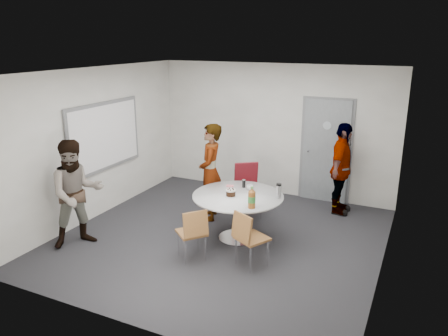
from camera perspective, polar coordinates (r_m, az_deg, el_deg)
The scene contains 15 objects.
floor at distance 7.32m, azimuth -0.33°, elevation -9.13°, with size 5.00×5.00×0.00m, color #242428.
ceiling at distance 6.60m, azimuth -0.37°, elevation 12.47°, with size 5.00×5.00×0.00m, color silver.
wall_back at distance 9.09m, azimuth 6.53°, elevation 4.95°, with size 5.00×5.00×0.00m, color beige.
wall_left at distance 8.20m, azimuth -16.32°, elevation 3.08°, with size 5.00×5.00×0.00m, color beige.
wall_right at distance 6.22m, azimuth 20.90°, elevation -1.63°, with size 5.00×5.00×0.00m, color beige.
wall_front at distance 4.83m, azimuth -13.39°, elevation -6.18°, with size 5.00×5.00×0.00m, color beige.
door at distance 8.86m, azimuth 13.15°, elevation 2.16°, with size 1.02×0.17×2.12m.
whiteboard at distance 8.30m, azimuth -15.26°, elevation 4.04°, with size 0.04×1.90×1.25m.
table at distance 7.02m, azimuth 2.00°, elevation -4.39°, with size 1.46×1.46×1.10m.
chair_near_left at distance 6.44m, azimuth -4.03°, elevation -8.08°, with size 0.57×0.56×0.81m.
chair_near_right at distance 6.25m, azimuth 3.10°, elevation -8.67°, with size 0.55×0.57×0.84m.
chair_far at distance 8.07m, azimuth 3.09°, elevation -2.03°, with size 0.66×0.67×0.97m.
person_main at distance 7.79m, azimuth -1.77°, elevation -0.55°, with size 0.64×0.42×1.75m, color #A5C6EA.
person_left at distance 7.17m, azimuth -18.69°, elevation -3.18°, with size 0.83×0.65×1.71m, color white.
person_right at distance 8.33m, azimuth 15.06°, elevation -0.11°, with size 1.01×0.42×1.72m, color black.
Camera 1 is at (2.85, -5.93, 3.20)m, focal length 35.00 mm.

